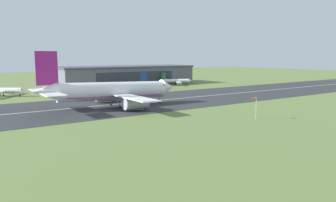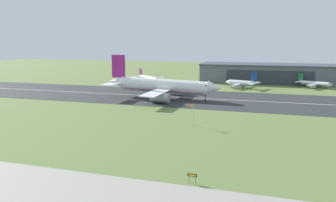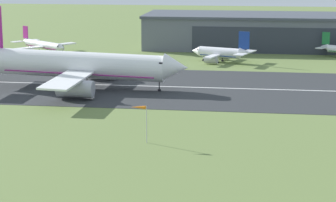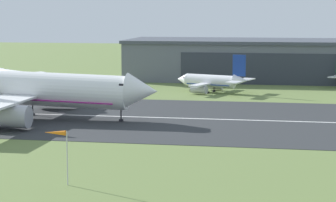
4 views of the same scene
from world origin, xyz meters
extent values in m
plane|color=olive|center=(0.00, 61.02, 0.00)|extent=(677.09, 677.09, 0.00)
cube|color=#2B2D30|center=(0.00, 122.04, 0.03)|extent=(437.09, 49.67, 0.06)
cube|color=silver|center=(0.00, 122.04, 0.07)|extent=(393.38, 0.70, 0.01)
cube|color=slate|center=(29.89, 196.60, 5.47)|extent=(86.00, 28.61, 10.95)
cube|color=#424751|center=(29.89, 196.60, 11.40)|extent=(87.00, 29.61, 0.90)
cube|color=#2D333D|center=(29.89, 182.24, 4.38)|extent=(51.60, 0.12, 8.76)
cylinder|color=white|center=(-15.99, 116.89, 5.84)|extent=(40.86, 6.71, 7.39)
cone|color=white|center=(7.18, 116.67, 5.84)|extent=(5.92, 6.38, 6.48)
cube|color=black|center=(4.05, 116.70, 7.11)|extent=(1.16, 5.39, 0.47)
cube|color=#991E7A|center=(-15.99, 116.89, 4.10)|extent=(36.63, 6.35, 1.16)
cube|color=white|center=(-15.31, 102.80, 4.73)|extent=(6.68, 21.89, 0.57)
cylinder|color=#A8A8B2|center=(-14.00, 104.53, 2.52)|extent=(8.36, 4.00, 4.14)
cube|color=white|center=(-15.05, 130.96, 4.73)|extent=(6.68, 21.89, 0.57)
cylinder|color=#A8A8B2|center=(-13.77, 129.20, 2.52)|extent=(8.36, 4.00, 4.14)
cube|color=white|center=(-39.30, 125.11, 6.79)|extent=(6.12, 9.74, 0.24)
cylinder|color=black|center=(3.13, 116.71, 1.34)|extent=(0.24, 0.24, 2.68)
cylinder|color=black|center=(3.13, 116.71, 0.22)|extent=(0.84, 0.84, 0.44)
cylinder|color=black|center=(-15.72, 113.09, 1.34)|extent=(0.24, 0.24, 2.68)
cylinder|color=black|center=(-15.72, 113.09, 0.22)|extent=(0.84, 0.84, 0.44)
cylinder|color=black|center=(-15.64, 120.68, 1.34)|extent=(0.24, 0.24, 2.68)
cylinder|color=black|center=(-15.64, 120.68, 0.22)|extent=(0.84, 0.84, 0.44)
cone|color=white|center=(47.17, 179.62, 3.09)|extent=(3.45, 3.17, 2.10)
cube|color=#1E7238|center=(47.54, 179.42, 5.82)|extent=(2.37, 1.44, 3.96)
cube|color=white|center=(45.79, 177.01, 3.02)|extent=(3.63, 4.19, 0.24)
cube|color=white|center=(48.57, 182.21, 3.02)|extent=(3.63, 4.19, 0.24)
cylinder|color=white|center=(-44.64, 173.54, 2.79)|extent=(16.38, 13.28, 2.50)
cone|color=white|center=(-36.31, 167.21, 2.79)|extent=(3.30, 3.35, 2.50)
cone|color=white|center=(-53.27, 180.09, 3.24)|extent=(3.75, 3.61, 2.25)
cube|color=black|center=(-37.29, 167.96, 3.29)|extent=(2.16, 2.36, 0.44)
cube|color=#991E7A|center=(-44.64, 173.54, 2.10)|extent=(14.82, 12.05, 0.20)
cube|color=white|center=(-48.42, 167.94, 2.35)|extent=(8.92, 10.48, 0.40)
cylinder|color=#A8A8B2|center=(-47.43, 168.30, 1.32)|extent=(3.53, 3.20, 1.55)
cube|color=white|center=(-40.27, 178.68, 2.35)|extent=(8.92, 10.48, 0.40)
cylinder|color=#A8A8B2|center=(-40.34, 177.63, 1.32)|extent=(3.53, 3.20, 1.55)
cube|color=#991E7A|center=(-52.91, 179.82, 6.16)|extent=(2.34, 1.87, 4.25)
cube|color=white|center=(-55.14, 177.54, 3.16)|extent=(4.21, 4.49, 0.24)
cube|color=white|center=(-51.32, 182.58, 3.16)|extent=(4.21, 4.49, 0.24)
cylinder|color=black|center=(-38.16, 168.62, 0.77)|extent=(0.24, 0.24, 1.54)
cylinder|color=black|center=(-38.16, 168.62, 0.22)|extent=(0.84, 0.84, 0.44)
cylinder|color=black|center=(-45.65, 172.42, 0.77)|extent=(0.24, 0.24, 1.54)
cylinder|color=black|center=(-45.65, 172.42, 0.22)|extent=(0.84, 0.84, 0.44)
cylinder|color=black|center=(-43.83, 174.81, 0.77)|extent=(0.24, 0.24, 1.54)
cylinder|color=black|center=(-43.83, 174.81, 0.22)|extent=(0.84, 0.84, 0.44)
cylinder|color=white|center=(14.56, 162.64, 2.96)|extent=(13.29, 7.14, 3.07)
cone|color=white|center=(7.11, 165.21, 2.96)|extent=(3.62, 3.81, 3.07)
cone|color=white|center=(22.45, 159.92, 3.52)|extent=(4.39, 3.82, 2.77)
cube|color=black|center=(8.55, 164.72, 3.58)|extent=(1.89, 2.83, 0.44)
cube|color=navy|center=(14.56, 162.64, 2.12)|extent=(12.01, 6.57, 0.20)
cube|color=white|center=(16.05, 167.74, 2.43)|extent=(4.66, 7.88, 0.40)
cylinder|color=#A8A8B2|center=(15.41, 167.32, 1.22)|extent=(4.40, 3.10, 1.91)
cube|color=white|center=(12.59, 157.71, 2.43)|extent=(4.66, 7.88, 0.40)
cylinder|color=#A8A8B2|center=(12.35, 158.44, 1.22)|extent=(4.40, 3.10, 1.91)
cube|color=navy|center=(21.93, 160.11, 7.12)|extent=(3.25, 1.35, 5.23)
cube|color=white|center=(23.57, 163.65, 3.43)|extent=(4.30, 5.40, 0.24)
cube|color=white|center=(21.04, 156.30, 3.43)|extent=(4.30, 5.40, 0.24)
cylinder|color=black|center=(9.55, 164.37, 0.71)|extent=(0.24, 0.24, 1.43)
cylinder|color=black|center=(9.55, 164.37, 0.22)|extent=(0.84, 0.84, 0.44)
cylinder|color=black|center=(15.39, 164.31, 0.71)|extent=(0.24, 0.24, 1.43)
cylinder|color=black|center=(15.39, 164.31, 0.22)|extent=(0.84, 0.84, 0.44)
cylinder|color=black|center=(14.19, 160.82, 0.71)|extent=(0.24, 0.24, 1.43)
cylinder|color=black|center=(14.19, 160.82, 0.22)|extent=(0.84, 0.84, 0.44)
cylinder|color=#B7B7BC|center=(7.78, 72.31, 3.24)|extent=(0.14, 0.14, 6.48)
cone|color=orange|center=(6.35, 72.29, 6.23)|extent=(2.58, 0.64, 0.60)
camera|label=1|loc=(-66.44, 9.86, 18.35)|focal=35.00mm
camera|label=2|loc=(29.41, -25.07, 25.65)|focal=35.00mm
camera|label=3|loc=(26.54, -34.50, 31.23)|focal=70.00mm
camera|label=4|loc=(32.36, 0.67, 20.35)|focal=70.00mm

